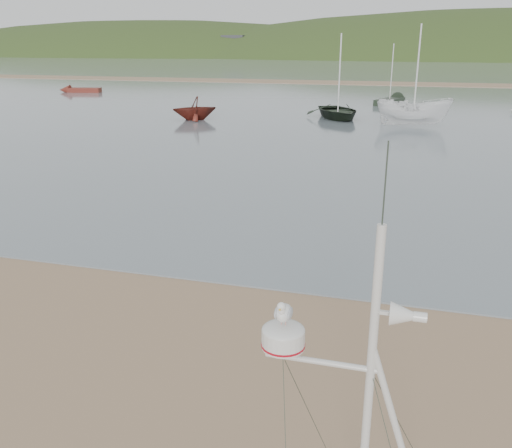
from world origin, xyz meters
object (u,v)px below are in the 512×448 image
(sailboat_dark_mid, at_px, (395,100))
(boat_red, at_px, (194,98))
(dinghy_red_far, at_px, (76,90))
(boat_white, at_px, (416,89))
(boat_dark, at_px, (339,82))

(sailboat_dark_mid, bearing_deg, boat_red, -130.31)
(sailboat_dark_mid, xyz_separation_m, dinghy_red_far, (-34.23, 1.95, -0.01))
(boat_white, bearing_deg, dinghy_red_far, 69.39)
(boat_white, bearing_deg, boat_red, 98.33)
(dinghy_red_far, bearing_deg, boat_dark, -24.63)
(boat_white, relative_size, dinghy_red_far, 1.00)
(boat_red, distance_m, dinghy_red_far, 27.40)
(boat_dark, distance_m, boat_white, 5.65)
(boat_white, height_order, sailboat_dark_mid, sailboat_dark_mid)
(sailboat_dark_mid, distance_m, dinghy_red_far, 34.28)
(boat_dark, height_order, boat_red, boat_dark)
(boat_red, xyz_separation_m, sailboat_dark_mid, (13.14, 15.50, -1.27))
(sailboat_dark_mid, height_order, dinghy_red_far, sailboat_dark_mid)
(dinghy_red_far, bearing_deg, boat_red, -39.62)
(boat_white, xyz_separation_m, dinghy_red_far, (-35.90, 16.27, -2.13))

